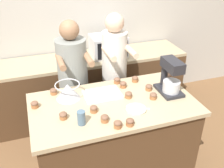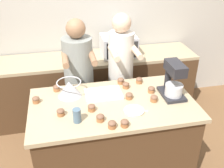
# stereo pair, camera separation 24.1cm
# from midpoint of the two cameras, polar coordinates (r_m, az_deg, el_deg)

# --- Properties ---
(back_wall) EXTENTS (10.00, 0.06, 2.70)m
(back_wall) POSITION_cam_midpoint_polar(r_m,az_deg,el_deg) (3.73, -9.68, 14.11)
(back_wall) COLOR #B2ADA3
(back_wall) RESTS_ON ground_plane
(island_counter) EXTENTS (1.55, 0.86, 0.94)m
(island_counter) POSITION_cam_midpoint_polar(r_m,az_deg,el_deg) (2.76, -2.27, -12.31)
(island_counter) COLOR #4C331E
(island_counter) RESTS_ON ground_plane
(back_counter) EXTENTS (2.80, 0.60, 0.89)m
(back_counter) POSITION_cam_midpoint_polar(r_m,az_deg,el_deg) (3.75, -7.61, -0.65)
(back_counter) COLOR #4C331E
(back_counter) RESTS_ON ground_plane
(person_left) EXTENTS (0.35, 0.51, 1.58)m
(person_left) POSITION_cam_midpoint_polar(r_m,az_deg,el_deg) (3.04, -10.59, -0.22)
(person_left) COLOR #232328
(person_left) RESTS_ON ground_plane
(person_right) EXTENTS (0.31, 0.48, 1.61)m
(person_right) POSITION_cam_midpoint_polar(r_m,az_deg,el_deg) (3.11, -1.69, 1.74)
(person_right) COLOR #33384C
(person_right) RESTS_ON ground_plane
(stand_mixer) EXTENTS (0.20, 0.30, 0.35)m
(stand_mixer) POSITION_cam_midpoint_polar(r_m,az_deg,el_deg) (2.60, 10.03, 1.15)
(stand_mixer) COLOR #232328
(stand_mixer) RESTS_ON island_counter
(mixing_bowl) EXTENTS (0.24, 0.24, 0.15)m
(mixing_bowl) POSITION_cam_midpoint_polar(r_m,az_deg,el_deg) (2.55, -12.28, -1.53)
(mixing_bowl) COLOR #BCBCC1
(mixing_bowl) RESTS_ON island_counter
(baking_tray) EXTENTS (0.36, 0.24, 0.04)m
(baking_tray) POSITION_cam_midpoint_polar(r_m,az_deg,el_deg) (2.58, -4.80, -2.24)
(baking_tray) COLOR silver
(baking_tray) RESTS_ON island_counter
(microwave_oven) EXTENTS (0.46, 0.37, 0.27)m
(microwave_oven) POSITION_cam_midpoint_polar(r_m,az_deg,el_deg) (3.57, -2.79, 8.34)
(microwave_oven) COLOR #B7B7BC
(microwave_oven) RESTS_ON back_counter
(drinking_glass) EXTENTS (0.07, 0.07, 0.12)m
(drinking_glass) POSITION_cam_midpoint_polar(r_m,az_deg,el_deg) (2.20, -9.85, -7.37)
(drinking_glass) COLOR slate
(drinking_glass) RESTS_ON island_counter
(small_plate) EXTENTS (0.19, 0.19, 0.02)m
(small_plate) POSITION_cam_midpoint_polar(r_m,az_deg,el_deg) (2.37, 2.33, -5.61)
(small_plate) COLOR beige
(small_plate) RESTS_ON island_counter
(knife) EXTENTS (0.21, 0.10, 0.01)m
(knife) POSITION_cam_midpoint_polar(r_m,az_deg,el_deg) (2.39, 2.35, -5.42)
(knife) COLOR #BCBCC1
(knife) RESTS_ON island_counter
(cupcake_0) EXTENTS (0.07, 0.07, 0.07)m
(cupcake_0) POSITION_cam_midpoint_polar(r_m,az_deg,el_deg) (2.78, -1.37, 0.72)
(cupcake_0) COLOR #9E6038
(cupcake_0) RESTS_ON island_counter
(cupcake_1) EXTENTS (0.07, 0.07, 0.07)m
(cupcake_1) POSITION_cam_midpoint_polar(r_m,az_deg,el_deg) (2.53, 0.89, -2.44)
(cupcake_1) COLOR #9E6038
(cupcake_1) RESTS_ON island_counter
(cupcake_2) EXTENTS (0.07, 0.07, 0.07)m
(cupcake_2) POSITION_cam_midpoint_polar(r_m,az_deg,el_deg) (2.31, -13.56, -6.79)
(cupcake_2) COLOR #9E6038
(cupcake_2) RESTS_ON island_counter
(cupcake_3) EXTENTS (0.07, 0.07, 0.07)m
(cupcake_3) POSITION_cam_midpoint_polar(r_m,az_deg,el_deg) (2.81, 2.62, 1.04)
(cupcake_3) COLOR #9E6038
(cupcake_3) RESTS_ON island_counter
(cupcake_4) EXTENTS (0.07, 0.07, 0.07)m
(cupcake_4) POSITION_cam_midpoint_polar(r_m,az_deg,el_deg) (2.35, -6.96, -5.49)
(cupcake_4) COLOR #9E6038
(cupcake_4) RESTS_ON island_counter
(cupcake_5) EXTENTS (0.07, 0.07, 0.07)m
(cupcake_5) POSITION_cam_midpoint_polar(r_m,az_deg,el_deg) (2.18, 0.74, -8.38)
(cupcake_5) COLOR #9E6038
(cupcake_5) RESTS_ON island_counter
(cupcake_6) EXTENTS (0.07, 0.07, 0.07)m
(cupcake_6) POSITION_cam_midpoint_polar(r_m,az_deg,el_deg) (2.22, -4.75, -7.57)
(cupcake_6) COLOR #9E6038
(cupcake_6) RESTS_ON island_counter
(cupcake_7) EXTENTS (0.07, 0.07, 0.07)m
(cupcake_7) POSITION_cam_midpoint_polar(r_m,az_deg,el_deg) (2.70, -0.11, -0.19)
(cupcake_7) COLOR #9E6038
(cupcake_7) RESTS_ON island_counter
(cupcake_8) EXTENTS (0.07, 0.07, 0.07)m
(cupcake_8) POSITION_cam_midpoint_polar(r_m,az_deg,el_deg) (2.53, 6.29, -2.66)
(cupcake_8) COLOR #9E6038
(cupcake_8) RESTS_ON island_counter
(cupcake_9) EXTENTS (0.07, 0.07, 0.07)m
(cupcake_9) POSITION_cam_midpoint_polar(r_m,az_deg,el_deg) (2.15, -1.98, -8.85)
(cupcake_9) COLOR #9E6038
(cupcake_9) RESTS_ON island_counter
(cupcake_10) EXTENTS (0.07, 0.07, 0.07)m
(cupcake_10) POSITION_cam_midpoint_polar(r_m,az_deg,el_deg) (2.68, -15.15, -1.62)
(cupcake_10) COLOR #9E6038
(cupcake_10) RESTS_ON island_counter
(cupcake_11) EXTENTS (0.07, 0.07, 0.07)m
(cupcake_11) POSITION_cam_midpoint_polar(r_m,az_deg,el_deg) (2.66, 5.47, -0.80)
(cupcake_11) COLOR #9E6038
(cupcake_11) RESTS_ON island_counter
(cupcake_12) EXTENTS (0.07, 0.07, 0.07)m
(cupcake_12) POSITION_cam_midpoint_polar(r_m,az_deg,el_deg) (2.90, 9.92, 1.51)
(cupcake_12) COLOR #9E6038
(cupcake_12) RESTS_ON island_counter
(cupcake_13) EXTENTS (0.07, 0.07, 0.07)m
(cupcake_13) POSITION_cam_midpoint_polar(r_m,az_deg,el_deg) (2.53, -19.16, -4.31)
(cupcake_13) COLOR #9E6038
(cupcake_13) RESTS_ON island_counter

